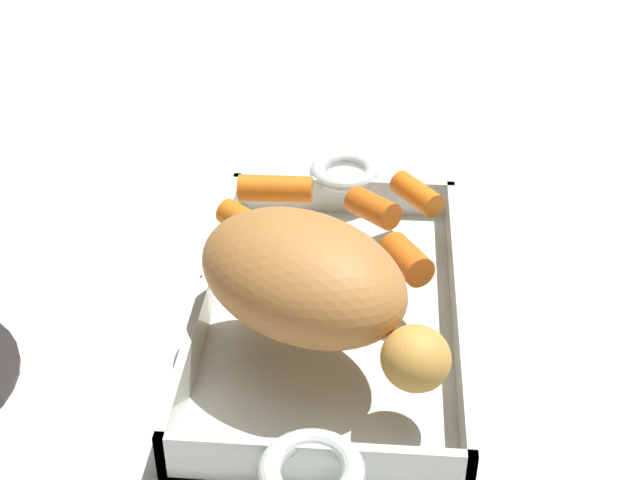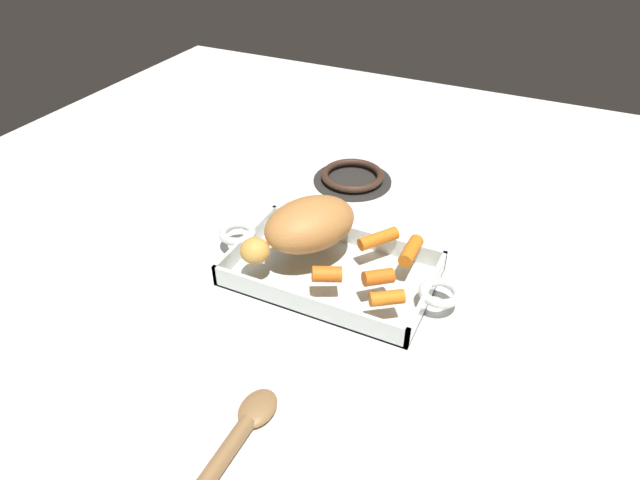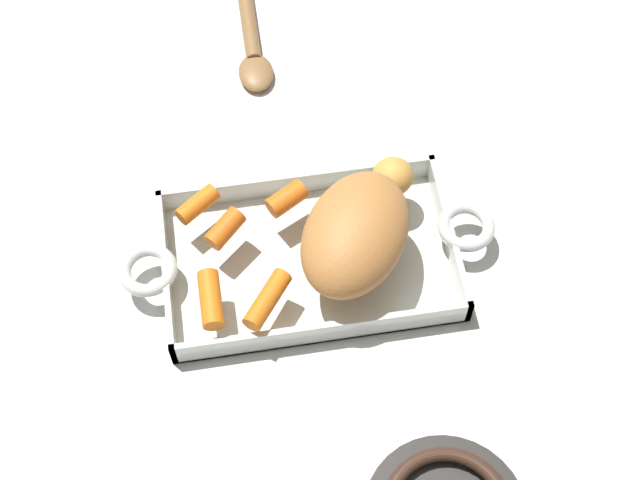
{
  "view_description": "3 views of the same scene",
  "coord_description": "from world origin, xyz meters",
  "px_view_note": "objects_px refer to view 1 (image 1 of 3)",
  "views": [
    {
      "loc": [
        0.52,
        0.03,
        0.43
      ],
      "look_at": [
        -0.02,
        -0.01,
        0.07
      ],
      "focal_mm": 50.73,
      "sensor_mm": 36.0,
      "label": 1
    },
    {
      "loc": [
        -0.27,
        0.6,
        0.55
      ],
      "look_at": [
        0.03,
        -0.01,
        0.06
      ],
      "focal_mm": 30.84,
      "sensor_mm": 36.0,
      "label": 2
    },
    {
      "loc": [
        -0.06,
        -0.48,
        0.88
      ],
      "look_at": [
        0.01,
        -0.01,
        0.06
      ],
      "focal_mm": 52.23,
      "sensor_mm": 36.0,
      "label": 3
    }
  ],
  "objects_px": {
    "baby_carrot_center_left": "(255,227)",
    "potato_golden_small": "(416,358)",
    "baby_carrot_northwest": "(275,189)",
    "baby_carrot_southeast": "(417,194)",
    "roasting_dish": "(331,312)",
    "pork_roast": "(302,276)",
    "baby_carrot_northeast": "(373,208)",
    "baby_carrot_center_right": "(406,259)"
  },
  "relations": [
    {
      "from": "baby_carrot_center_left",
      "to": "potato_golden_small",
      "type": "xyz_separation_m",
      "value": [
        0.15,
        0.12,
        0.01
      ]
    },
    {
      "from": "baby_carrot_northwest",
      "to": "potato_golden_small",
      "type": "relative_size",
      "value": 1.32
    },
    {
      "from": "baby_carrot_center_left",
      "to": "baby_carrot_southeast",
      "type": "relative_size",
      "value": 1.38
    },
    {
      "from": "roasting_dish",
      "to": "baby_carrot_northwest",
      "type": "relative_size",
      "value": 6.71
    },
    {
      "from": "pork_roast",
      "to": "baby_carrot_northeast",
      "type": "xyz_separation_m",
      "value": [
        -0.13,
        0.04,
        -0.03
      ]
    },
    {
      "from": "baby_carrot_northeast",
      "to": "baby_carrot_southeast",
      "type": "xyz_separation_m",
      "value": [
        -0.03,
        0.03,
        -0.0
      ]
    },
    {
      "from": "baby_carrot_center_right",
      "to": "potato_golden_small",
      "type": "relative_size",
      "value": 0.93
    },
    {
      "from": "pork_roast",
      "to": "baby_carrot_center_right",
      "type": "xyz_separation_m",
      "value": [
        -0.06,
        0.07,
        -0.03
      ]
    },
    {
      "from": "baby_carrot_center_right",
      "to": "baby_carrot_southeast",
      "type": "xyz_separation_m",
      "value": [
        -0.09,
        0.01,
        -0.0
      ]
    },
    {
      "from": "baby_carrot_center_right",
      "to": "baby_carrot_southeast",
      "type": "height_order",
      "value": "baby_carrot_center_right"
    },
    {
      "from": "roasting_dish",
      "to": "baby_carrot_southeast",
      "type": "distance_m",
      "value": 0.13
    },
    {
      "from": "roasting_dish",
      "to": "baby_carrot_northwest",
      "type": "distance_m",
      "value": 0.13
    },
    {
      "from": "baby_carrot_center_left",
      "to": "baby_carrot_center_right",
      "type": "height_order",
      "value": "baby_carrot_center_right"
    },
    {
      "from": "baby_carrot_center_right",
      "to": "baby_carrot_northwest",
      "type": "bearing_deg",
      "value": -130.75
    },
    {
      "from": "baby_carrot_center_left",
      "to": "baby_carrot_center_right",
      "type": "xyz_separation_m",
      "value": [
        0.04,
        0.12,
        0.0
      ]
    },
    {
      "from": "baby_carrot_northeast",
      "to": "baby_carrot_center_right",
      "type": "bearing_deg",
      "value": 20.98
    },
    {
      "from": "roasting_dish",
      "to": "baby_carrot_northeast",
      "type": "xyz_separation_m",
      "value": [
        -0.08,
        0.03,
        0.04
      ]
    },
    {
      "from": "roasting_dish",
      "to": "potato_golden_small",
      "type": "bearing_deg",
      "value": 30.36
    },
    {
      "from": "baby_carrot_northeast",
      "to": "baby_carrot_northwest",
      "type": "height_order",
      "value": "baby_carrot_northeast"
    },
    {
      "from": "roasting_dish",
      "to": "baby_carrot_northwest",
      "type": "height_order",
      "value": "baby_carrot_northwest"
    },
    {
      "from": "baby_carrot_northeast",
      "to": "baby_carrot_center_left",
      "type": "height_order",
      "value": "baby_carrot_northeast"
    },
    {
      "from": "baby_carrot_southeast",
      "to": "potato_golden_small",
      "type": "bearing_deg",
      "value": -0.95
    },
    {
      "from": "potato_golden_small",
      "to": "roasting_dish",
      "type": "bearing_deg",
      "value": -149.64
    },
    {
      "from": "pork_roast",
      "to": "potato_golden_small",
      "type": "xyz_separation_m",
      "value": [
        0.05,
        0.07,
        -0.02
      ]
    },
    {
      "from": "baby_carrot_northwest",
      "to": "baby_carrot_southeast",
      "type": "bearing_deg",
      "value": 91.42
    },
    {
      "from": "baby_carrot_center_left",
      "to": "baby_carrot_northwest",
      "type": "distance_m",
      "value": 0.06
    },
    {
      "from": "baby_carrot_northeast",
      "to": "baby_carrot_center_left",
      "type": "xyz_separation_m",
      "value": [
        0.03,
        -0.09,
        -0.0
      ]
    },
    {
      "from": "baby_carrot_northwest",
      "to": "potato_golden_small",
      "type": "bearing_deg",
      "value": 28.28
    },
    {
      "from": "baby_carrot_northeast",
      "to": "baby_carrot_center_left",
      "type": "distance_m",
      "value": 0.09
    },
    {
      "from": "baby_carrot_northwest",
      "to": "pork_roast",
      "type": "bearing_deg",
      "value": 13.49
    },
    {
      "from": "baby_carrot_southeast",
      "to": "potato_golden_small",
      "type": "height_order",
      "value": "potato_golden_small"
    },
    {
      "from": "roasting_dish",
      "to": "baby_carrot_center_right",
      "type": "bearing_deg",
      "value": 106.99
    },
    {
      "from": "baby_carrot_southeast",
      "to": "baby_carrot_center_left",
      "type": "bearing_deg",
      "value": -64.55
    },
    {
      "from": "baby_carrot_northeast",
      "to": "potato_golden_small",
      "type": "bearing_deg",
      "value": 9.7
    },
    {
      "from": "baby_carrot_northwest",
      "to": "baby_carrot_center_left",
      "type": "bearing_deg",
      "value": -8.9
    },
    {
      "from": "roasting_dish",
      "to": "potato_golden_small",
      "type": "height_order",
      "value": "potato_golden_small"
    },
    {
      "from": "baby_carrot_northwest",
      "to": "potato_golden_small",
      "type": "height_order",
      "value": "potato_golden_small"
    },
    {
      "from": "baby_carrot_northwest",
      "to": "roasting_dish",
      "type": "bearing_deg",
      "value": 26.3
    },
    {
      "from": "pork_roast",
      "to": "baby_carrot_center_right",
      "type": "distance_m",
      "value": 0.1
    },
    {
      "from": "baby_carrot_northeast",
      "to": "baby_carrot_center_right",
      "type": "height_order",
      "value": "same"
    },
    {
      "from": "baby_carrot_northeast",
      "to": "baby_carrot_center_right",
      "type": "xyz_separation_m",
      "value": [
        0.07,
        0.03,
        0.0
      ]
    },
    {
      "from": "pork_roast",
      "to": "potato_golden_small",
      "type": "height_order",
      "value": "pork_roast"
    }
  ]
}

